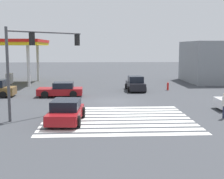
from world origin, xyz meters
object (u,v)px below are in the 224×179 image
car_0 (66,112)px  car_6 (135,84)px  car_2 (61,90)px  traffic_signal_mast (33,53)px  fire_hydrant (168,86)px  pedestrian (224,104)px

car_0 → car_6: 15.33m
car_0 → car_2: size_ratio=1.01×
traffic_signal_mast → car_6: (8.46, 12.31, -3.58)m
car_2 → fire_hydrant: car_2 is taller
traffic_signal_mast → car_0: 4.59m
car_2 → car_6: car_6 is taller
pedestrian → fire_hydrant: 13.71m
pedestrian → car_0: bearing=46.2°
traffic_signal_mast → fire_hydrant: (12.08, 12.53, -3.87)m
car_2 → car_6: size_ratio=1.01×
car_2 → fire_hydrant: 11.90m
car_6 → pedestrian: pedestrian is taller
traffic_signal_mast → pedestrian: bearing=-50.2°
traffic_signal_mast → car_6: bearing=10.5°
pedestrian → fire_hydrant: size_ratio=1.98×
car_2 → car_6: 8.45m
car_2 → fire_hydrant: (11.28, 3.80, -0.21)m
car_0 → fire_hydrant: car_0 is taller
pedestrian → car_6: bearing=-29.4°
car_6 → traffic_signal_mast: bearing=145.3°
car_2 → pedestrian: bearing=139.7°
car_6 → car_2: bearing=114.9°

